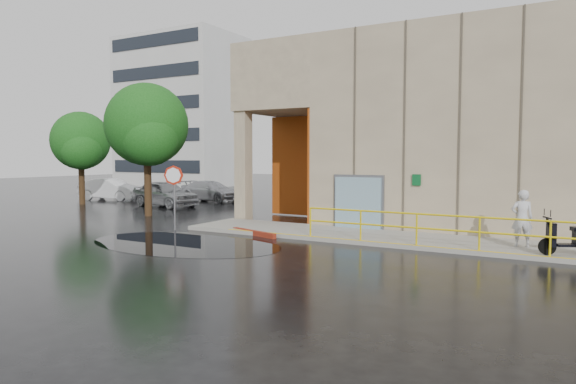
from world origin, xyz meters
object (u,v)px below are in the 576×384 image
Objects in this scene: person at (522,218)px; car_c at (211,191)px; red_curb at (254,233)px; tree_far at (81,143)px; car_b at (111,189)px; scooter at (571,229)px; stop_sign at (174,183)px; tree_near at (147,128)px; car_a at (165,193)px.

person reaches higher than car_c.
tree_far is (-15.97, 5.08, 3.70)m from red_curb.
car_b is at bearing 106.89° from tree_far.
scooter is 10.51m from red_curb.
tree_far is at bearing 152.87° from stop_sign.
tree_near is at bearing -17.40° from tree_far.
car_c is at bearing 8.23° from car_a.
tree_far is at bearing -25.09° from person.
car_b is 6.92m from car_c.
stop_sign is (-12.63, -1.84, 0.86)m from person.
stop_sign reaches higher than scooter.
stop_sign is 3.98m from red_curb.
tree_far reaches higher than car_b.
car_a is 0.80× the size of tree_far.
tree_near is (-17.01, 1.17, 3.33)m from person.
stop_sign is at bearing 159.21° from scooter.
stop_sign is at bearing -34.59° from tree_near.
car_a reaches higher than car_c.
tree_far is (-25.09, 3.71, 2.75)m from person.
scooter is 0.39× the size of car_b.
red_curb is at bearing -112.46° from car_a.
tree_far reaches higher than scooter.
tree_near is 8.49m from tree_far.
car_c is (-19.67, 9.51, -0.37)m from person.
person is 0.39× the size of car_c.
tree_near is (-18.36, 2.03, 3.47)m from scooter.
scooter is at bearing -96.67° from car_a.
car_a is (-21.11, 6.12, -0.13)m from scooter.
red_curb is (3.52, 0.47, -1.81)m from stop_sign.
person is 0.69× the size of stop_sign.
car_b is (-26.03, 6.79, -0.31)m from person.
red_curb is at bearing -131.03° from car_c.
car_b is (-6.27, 1.53, -0.04)m from car_a.
car_a is (-7.13, 7.10, -1.12)m from stop_sign.
car_a is (-19.76, 5.26, -0.27)m from person.
tree_near is 1.15× the size of tree_far.
person reaches higher than scooter.
car_a is at bearing 148.05° from red_curb.
car_c is at bearing 46.95° from tree_far.
tree_near is at bearing 142.29° from stop_sign.
tree_near is (2.66, -8.34, 3.70)m from car_c.
stop_sign reaches higher than person.
car_b is at bearing 154.23° from red_curb.
person is 0.39× the size of car_a.
car_a is at bearing 16.25° from tree_far.
person is 0.31× the size of tree_far.
person is 1.61m from scooter.
scooter is 14.06m from stop_sign.
stop_sign is 15.98m from car_b.
person is at bearing 8.60° from red_curb.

